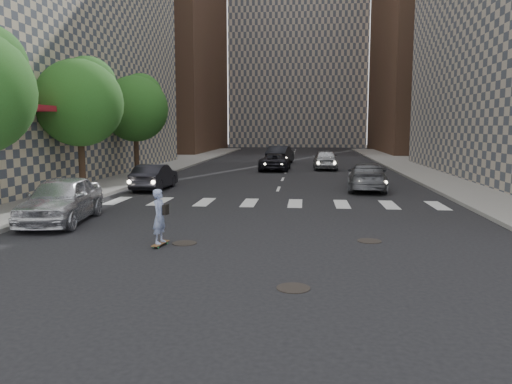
% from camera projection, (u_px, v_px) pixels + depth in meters
% --- Properties ---
extents(ground, '(160.00, 160.00, 0.00)m').
position_uv_depth(ground, '(249.00, 256.00, 12.87)').
color(ground, black).
rests_on(ground, ground).
extents(sidewalk_left, '(13.00, 80.00, 0.15)m').
position_uv_depth(sidewalk_left, '(71.00, 174.00, 34.01)').
color(sidewalk_left, gray).
rests_on(sidewalk_left, ground).
extents(tower_left, '(18.00, 24.00, 40.00)m').
position_uv_depth(tower_left, '(146.00, 1.00, 66.48)').
color(tower_left, brown).
rests_on(tower_left, ground).
extents(tower_right, '(18.00, 24.00, 36.00)m').
position_uv_depth(tower_right, '(455.00, 9.00, 62.84)').
color(tower_right, brown).
rests_on(tower_right, ground).
extents(tower_center, '(22.00, 20.00, 48.00)m').
position_uv_depth(tower_center, '(299.00, 7.00, 86.70)').
color(tower_center, '#ADA08E').
rests_on(tower_center, ground).
extents(tree_b, '(4.20, 4.20, 6.60)m').
position_uv_depth(tree_b, '(81.00, 99.00, 24.18)').
color(tree_b, '#382619').
rests_on(tree_b, sidewalk_left).
extents(tree_c, '(4.20, 4.20, 6.60)m').
position_uv_depth(tree_c, '(136.00, 106.00, 32.07)').
color(tree_c, '#382619').
rests_on(tree_c, sidewalk_left).
extents(manhole_a, '(0.70, 0.70, 0.02)m').
position_uv_depth(manhole_a, '(293.00, 288.00, 10.28)').
color(manhole_a, black).
rests_on(manhole_a, ground).
extents(manhole_b, '(0.70, 0.70, 0.02)m').
position_uv_depth(manhole_b, '(184.00, 243.00, 14.25)').
color(manhole_b, black).
rests_on(manhole_b, ground).
extents(manhole_c, '(0.70, 0.70, 0.02)m').
position_uv_depth(manhole_c, '(369.00, 241.00, 14.52)').
color(manhole_c, black).
rests_on(manhole_c, ground).
extents(skateboarder, '(0.46, 0.83, 1.61)m').
position_uv_depth(skateboarder, '(160.00, 216.00, 13.84)').
color(skateboarder, brown).
rests_on(skateboarder, ground).
extents(silver_sedan, '(2.46, 4.92, 1.61)m').
position_uv_depth(silver_sedan, '(61.00, 200.00, 17.29)').
color(silver_sedan, silver).
rests_on(silver_sedan, ground).
extents(traffic_car_a, '(1.47, 4.14, 1.36)m').
position_uv_depth(traffic_car_a, '(155.00, 177.00, 26.31)').
color(traffic_car_a, black).
rests_on(traffic_car_a, ground).
extents(traffic_car_b, '(2.47, 5.12, 1.44)m').
position_uv_depth(traffic_car_b, '(367.00, 176.00, 26.13)').
color(traffic_car_b, '#56575D').
rests_on(traffic_car_b, ground).
extents(traffic_car_c, '(2.29, 4.71, 1.29)m').
position_uv_depth(traffic_car_c, '(275.00, 162.00, 37.82)').
color(traffic_car_c, black).
rests_on(traffic_car_c, ground).
extents(traffic_car_d, '(1.87, 4.62, 1.57)m').
position_uv_depth(traffic_car_d, '(325.00, 159.00, 38.84)').
color(traffic_car_d, '#A0A3A7').
rests_on(traffic_car_d, ground).
extents(traffic_car_e, '(2.39, 5.13, 1.63)m').
position_uv_depth(traffic_car_e, '(280.00, 155.00, 44.42)').
color(traffic_car_e, black).
rests_on(traffic_car_e, ground).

